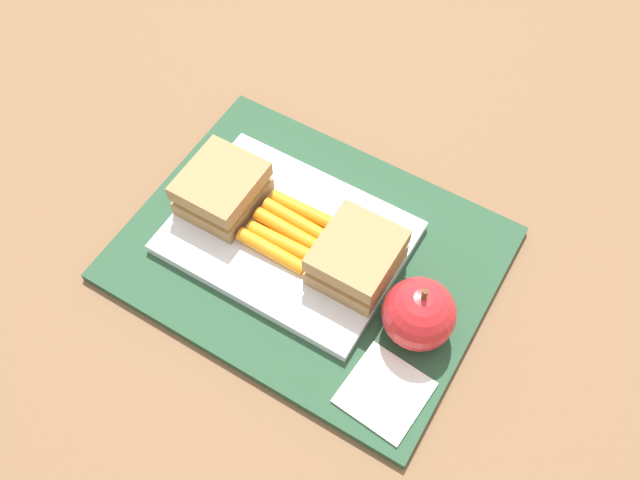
% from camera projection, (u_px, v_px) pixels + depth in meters
% --- Properties ---
extents(ground_plane, '(2.40, 2.40, 0.00)m').
position_uv_depth(ground_plane, '(310.00, 256.00, 0.70)').
color(ground_plane, brown).
extents(lunchbag_mat, '(0.36, 0.28, 0.01)m').
position_uv_depth(lunchbag_mat, '(309.00, 254.00, 0.69)').
color(lunchbag_mat, '#284C33').
rests_on(lunchbag_mat, ground_plane).
extents(food_tray, '(0.23, 0.17, 0.01)m').
position_uv_depth(food_tray, '(288.00, 237.00, 0.69)').
color(food_tray, white).
rests_on(food_tray, lunchbag_mat).
extents(sandwich_half_left, '(0.07, 0.08, 0.04)m').
position_uv_depth(sandwich_half_left, '(222.00, 189.00, 0.69)').
color(sandwich_half_left, '#9E7A4C').
rests_on(sandwich_half_left, food_tray).
extents(sandwich_half_right, '(0.07, 0.08, 0.04)m').
position_uv_depth(sandwich_half_right, '(357.00, 258.00, 0.64)').
color(sandwich_half_right, '#9E7A4C').
rests_on(sandwich_half_right, food_tray).
extents(carrot_sticks_bundle, '(0.08, 0.07, 0.02)m').
position_uv_depth(carrot_sticks_bundle, '(288.00, 231.00, 0.68)').
color(carrot_sticks_bundle, orange).
rests_on(carrot_sticks_bundle, food_tray).
extents(apple, '(0.07, 0.07, 0.08)m').
position_uv_depth(apple, '(419.00, 314.00, 0.61)').
color(apple, red).
rests_on(apple, lunchbag_mat).
extents(paper_napkin, '(0.08, 0.08, 0.00)m').
position_uv_depth(paper_napkin, '(385.00, 392.00, 0.61)').
color(paper_napkin, white).
rests_on(paper_napkin, lunchbag_mat).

